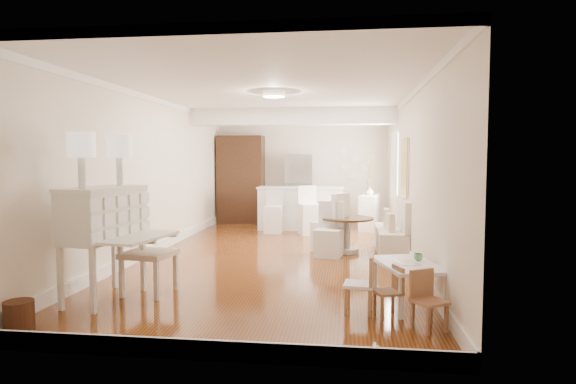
% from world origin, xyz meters
% --- Properties ---
extents(room, '(9.00, 9.04, 2.82)m').
position_xyz_m(room, '(0.04, 0.32, 1.98)').
color(room, brown).
rests_on(room, ground).
extents(secretary_bureau, '(1.24, 1.25, 1.38)m').
position_xyz_m(secretary_bureau, '(-1.70, -2.93, 0.69)').
color(secretary_bureau, white).
rests_on(secretary_bureau, ground).
extents(gustavian_armchair, '(0.69, 0.69, 1.07)m').
position_xyz_m(gustavian_armchair, '(-1.27, -2.62, 0.53)').
color(gustavian_armchair, beige).
rests_on(gustavian_armchair, ground).
extents(wicker_basket, '(0.37, 0.37, 0.29)m').
position_xyz_m(wicker_basket, '(-2.05, -3.99, 0.14)').
color(wicker_basket, '#4A2917').
rests_on(wicker_basket, ground).
extents(kids_table, '(0.84, 1.12, 0.50)m').
position_xyz_m(kids_table, '(1.90, -2.72, 0.25)').
color(kids_table, white).
rests_on(kids_table, ground).
extents(kids_chair_a, '(0.34, 0.34, 0.56)m').
position_xyz_m(kids_chair_a, '(1.64, -3.16, 0.28)').
color(kids_chair_a, '#956A44').
rests_on(kids_chair_a, ground).
extents(kids_chair_b, '(0.35, 0.35, 0.66)m').
position_xyz_m(kids_chair_b, '(1.33, -3.06, 0.33)').
color(kids_chair_b, '#AD7B4E').
rests_on(kids_chair_b, ground).
extents(kids_chair_c, '(0.40, 0.40, 0.60)m').
position_xyz_m(kids_chair_c, '(2.02, -3.52, 0.30)').
color(kids_chair_c, '#9D6847').
rests_on(kids_chair_c, ground).
extents(banquette, '(0.52, 1.60, 0.98)m').
position_xyz_m(banquette, '(1.99, 0.50, 0.49)').
color(banquette, silver).
rests_on(banquette, ground).
extents(dining_table, '(1.01, 1.01, 0.65)m').
position_xyz_m(dining_table, '(1.20, 0.35, 0.32)').
color(dining_table, '#472D16').
rests_on(dining_table, ground).
extents(slip_chair_near, '(0.53, 0.55, 0.95)m').
position_xyz_m(slip_chair_near, '(0.89, -0.02, 0.48)').
color(slip_chair_near, white).
rests_on(slip_chair_near, ground).
extents(slip_chair_far, '(0.72, 0.71, 1.08)m').
position_xyz_m(slip_chair_far, '(0.89, 0.45, 0.54)').
color(slip_chair_far, white).
rests_on(slip_chair_far, ground).
extents(breakfast_counter, '(2.05, 0.65, 1.03)m').
position_xyz_m(breakfast_counter, '(0.10, 3.10, 0.52)').
color(breakfast_counter, white).
rests_on(breakfast_counter, ground).
extents(bar_stool_left, '(0.39, 0.39, 0.98)m').
position_xyz_m(bar_stool_left, '(-0.47, 2.46, 0.49)').
color(bar_stool_left, white).
rests_on(bar_stool_left, ground).
extents(bar_stool_right, '(0.57, 0.57, 1.09)m').
position_xyz_m(bar_stool_right, '(0.36, 2.38, 0.55)').
color(bar_stool_right, white).
rests_on(bar_stool_right, ground).
extents(pantry_cabinet, '(1.20, 0.60, 2.30)m').
position_xyz_m(pantry_cabinet, '(-1.60, 4.18, 1.15)').
color(pantry_cabinet, '#381E11').
rests_on(pantry_cabinet, ground).
extents(fridge, '(0.75, 0.65, 1.80)m').
position_xyz_m(fridge, '(0.30, 4.15, 0.90)').
color(fridge, silver).
rests_on(fridge, ground).
extents(sideboard, '(0.56, 0.94, 0.84)m').
position_xyz_m(sideboard, '(1.74, 3.23, 0.42)').
color(sideboard, white).
rests_on(sideboard, ground).
extents(pencil_cup, '(0.12, 0.12, 0.08)m').
position_xyz_m(pencil_cup, '(2.04, -2.56, 0.54)').
color(pencil_cup, '#63AA6D').
rests_on(pencil_cup, kids_table).
extents(branch_vase, '(0.17, 0.17, 0.18)m').
position_xyz_m(branch_vase, '(1.74, 3.20, 0.93)').
color(branch_vase, white).
rests_on(branch_vase, sideboard).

